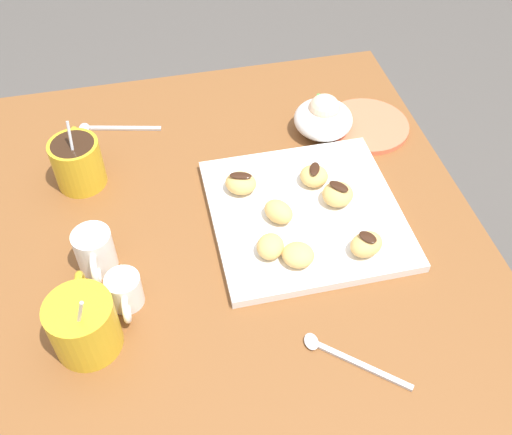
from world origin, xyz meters
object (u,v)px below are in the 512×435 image
object	(u,v)px
beignet_3	(270,246)
beignet_6	(366,244)
cream_pitcher_white	(94,250)
pastry_plate_square	(306,215)
saucer_coral_left	(367,126)
dining_table	(236,277)
beignet_0	(314,176)
beignet_4	(241,183)
beignet_2	(338,194)
coffee_mug_mustard_right	(77,161)
beignet_1	(298,255)
coffee_mug_mustard_left	(83,323)
beignet_5	(279,212)
ice_cream_bowl	(323,117)
chocolate_sauce_pitcher	(124,290)

from	to	relation	value
beignet_3	beignet_6	bearing A→B (deg)	-101.44
cream_pitcher_white	beignet_3	distance (m)	0.27
pastry_plate_square	cream_pitcher_white	xyz separation A→B (m)	(-0.03, 0.35, 0.03)
saucer_coral_left	dining_table	bearing A→B (deg)	123.42
beignet_0	beignet_4	bearing A→B (deg)	85.52
cream_pitcher_white	beignet_2	size ratio (longest dim) A/B	1.96
pastry_plate_square	coffee_mug_mustard_right	size ratio (longest dim) A/B	2.28
pastry_plate_square	beignet_1	distance (m)	0.11
beignet_2	beignet_6	bearing A→B (deg)	-174.98
pastry_plate_square	beignet_3	bearing A→B (deg)	131.72
pastry_plate_square	coffee_mug_mustard_left	world-z (taller)	coffee_mug_mustard_left
dining_table	cream_pitcher_white	bearing A→B (deg)	97.76
beignet_6	beignet_1	bearing A→B (deg)	87.62
beignet_2	beignet_4	distance (m)	0.17
coffee_mug_mustard_right	beignet_5	xyz separation A→B (m)	(-0.18, -0.32, -0.02)
ice_cream_bowl	chocolate_sauce_pitcher	bearing A→B (deg)	128.31
beignet_0	cream_pitcher_white	bearing A→B (deg)	103.60
coffee_mug_mustard_right	beignet_3	bearing A→B (deg)	-130.83
beignet_5	beignet_0	bearing A→B (deg)	-49.51
saucer_coral_left	beignet_5	world-z (taller)	beignet_5
chocolate_sauce_pitcher	saucer_coral_left	world-z (taller)	chocolate_sauce_pitcher
dining_table	ice_cream_bowl	world-z (taller)	ice_cream_bowl
cream_pitcher_white	saucer_coral_left	xyz separation A→B (m)	(0.23, -0.53, -0.03)
dining_table	saucer_coral_left	world-z (taller)	saucer_coral_left
coffee_mug_mustard_left	beignet_5	bearing A→B (deg)	-63.43
beignet_0	beignet_2	size ratio (longest dim) A/B	0.92
coffee_mug_mustard_right	beignet_2	size ratio (longest dim) A/B	2.56
dining_table	beignet_1	xyz separation A→B (m)	(-0.10, -0.08, 0.17)
beignet_4	ice_cream_bowl	bearing A→B (deg)	-54.10
cream_pitcher_white	beignet_5	xyz separation A→B (m)	(0.02, -0.30, -0.01)
chocolate_sauce_pitcher	saucer_coral_left	bearing A→B (deg)	-57.68
beignet_2	beignet_5	bearing A→B (deg)	98.55
beignet_1	pastry_plate_square	bearing A→B (deg)	-23.43
coffee_mug_mustard_right	beignet_1	bearing A→B (deg)	-130.05
saucer_coral_left	beignet_6	xyz separation A→B (m)	(-0.31, 0.11, 0.03)
ice_cream_bowl	beignet_1	distance (m)	0.34
beignet_2	beignet_1	bearing A→B (deg)	137.76
coffee_mug_mustard_right	cream_pitcher_white	distance (m)	0.20
ice_cream_bowl	beignet_0	world-z (taller)	ice_cream_bowl
ice_cream_bowl	beignet_5	world-z (taller)	ice_cream_bowl
dining_table	coffee_mug_mustard_right	xyz separation A→B (m)	(0.17, 0.24, 0.18)
beignet_0	coffee_mug_mustard_right	bearing A→B (deg)	74.52
beignet_4	beignet_6	world-z (taller)	same
beignet_0	beignet_6	xyz separation A→B (m)	(-0.17, -0.04, 0.00)
coffee_mug_mustard_right	cream_pitcher_white	xyz separation A→B (m)	(-0.20, -0.02, -0.01)
coffee_mug_mustard_left	coffee_mug_mustard_right	world-z (taller)	coffee_mug_mustard_left
beignet_2	beignet_4	size ratio (longest dim) A/B	0.99
cream_pitcher_white	ice_cream_bowl	world-z (taller)	ice_cream_bowl
beignet_6	coffee_mug_mustard_left	bearing A→B (deg)	97.95
ice_cream_bowl	beignet_3	size ratio (longest dim) A/B	2.29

